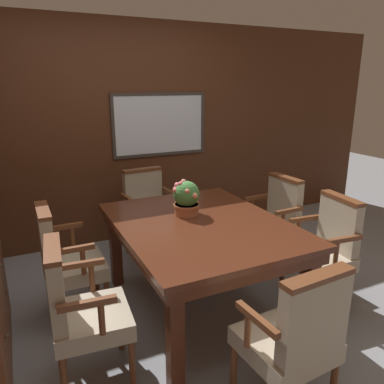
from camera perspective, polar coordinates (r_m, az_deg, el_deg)
name	(u,v)px	position (r m, az deg, el deg)	size (l,w,h in m)	color
ground_plane	(190,318)	(3.12, -0.29, -18.64)	(14.00, 14.00, 0.00)	gray
wall_back	(121,135)	(4.32, -10.84, 8.59)	(7.20, 0.08, 2.45)	#4C2816
dining_table	(200,233)	(2.92, 1.28, -6.32)	(1.23, 1.57, 0.76)	#4C2314
chair_left_near	(79,307)	(2.41, -16.77, -16.47)	(0.48, 0.53, 0.92)	brown
chair_head_near	(295,335)	(2.17, 15.41, -20.31)	(0.53, 0.47, 0.92)	brown
chair_right_near	(326,246)	(3.26, 19.68, -7.75)	(0.49, 0.53, 0.92)	brown
chair_left_far	(64,258)	(3.04, -18.87, -9.46)	(0.45, 0.51, 0.92)	brown
chair_head_far	(148,208)	(3.97, -6.75, -2.51)	(0.53, 0.48, 0.92)	brown
chair_right_far	(274,219)	(3.75, 12.44, -3.98)	(0.46, 0.52, 0.92)	brown
potted_plant	(186,198)	(3.00, -0.86, -0.91)	(0.23, 0.24, 0.29)	#B2603D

